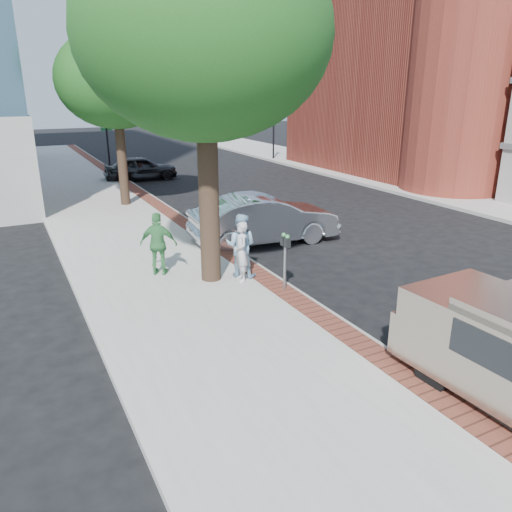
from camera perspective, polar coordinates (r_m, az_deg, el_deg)
ground at (r=12.15m, az=0.96°, el=-5.69°), size 120.00×120.00×0.00m
sidewalk at (r=18.80m, az=-14.79°, el=2.84°), size 5.00×60.00×0.15m
brick_strip at (r=19.33m, az=-8.46°, el=3.95°), size 0.60×60.00×0.01m
curb at (r=19.46m, az=-7.47°, el=3.85°), size 0.10×60.00×0.15m
sidewalk_far at (r=27.00m, az=20.61°, el=6.99°), size 5.00×60.00×0.15m
church at (r=34.87m, az=23.25°, el=21.02°), size 19.00×16.00×20.40m
signal_near at (r=32.45m, az=-16.67°, el=13.08°), size 0.70×0.15×3.80m
signal_far at (r=36.47m, az=2.02°, el=14.37°), size 0.70×0.15×3.80m
tree_near at (r=12.59m, az=-5.99°, el=23.89°), size 6.00×6.00×8.51m
tree_far at (r=22.25m, az=-15.79°, el=18.79°), size 4.80×4.80×7.14m
parking_meter at (r=12.35m, az=3.36°, el=0.69°), size 0.12×0.32×1.47m
person_gray at (r=13.01m, az=-1.71°, el=0.49°), size 0.47×0.63×1.60m
person_officer at (r=13.33m, az=-1.76°, el=1.21°), size 1.06×1.04×1.73m
person_green at (r=13.70m, az=-11.08°, el=1.36°), size 1.09×0.88×1.73m
sedan_silver at (r=16.78m, az=0.95°, el=4.24°), size 5.12×2.17×1.64m
bg_car at (r=29.37m, az=-13.02°, el=9.77°), size 4.10×1.82×1.37m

